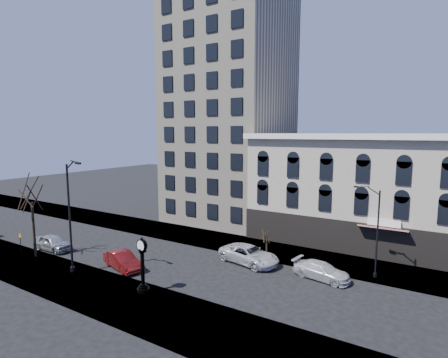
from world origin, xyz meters
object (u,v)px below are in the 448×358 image
Objects in this scene: car_near_a at (53,243)px; warning_sign at (20,240)px; car_near_b at (123,260)px; street_clock at (143,267)px; street_lamp_near at (72,187)px.

warning_sign is at bearing 146.80° from car_near_a.
warning_sign is 12.33m from car_near_b.
car_near_b is at bearing 159.28° from street_clock.
street_clock is 17.22m from warning_sign.
street_clock is 9.52m from street_lamp_near.
car_near_a reaches higher than car_near_b.
street_lamp_near reaches higher than warning_sign.
warning_sign is 0.44× the size of car_near_b.
street_lamp_near is at bearing -110.64° from car_near_a.
car_near_b is at bearing 60.58° from street_lamp_near.
street_clock is at bearing 11.68° from warning_sign.
street_lamp_near reaches higher than car_near_a.
street_lamp_near is 2.15× the size of car_near_a.
street_lamp_near is at bearing -169.93° from street_clock.
car_near_b is (2.33, 3.15, -7.11)m from street_lamp_near.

